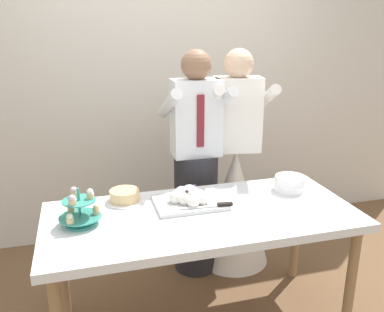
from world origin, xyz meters
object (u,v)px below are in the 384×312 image
at_px(dessert_table, 202,224).
at_px(person_groom, 196,177).
at_px(cupcake_stand, 80,211).
at_px(plate_stack, 289,183).
at_px(person_bride, 235,192).
at_px(round_cake, 125,196).
at_px(main_cake_tray, 190,198).

xyz_separation_m(dessert_table, person_groom, (0.15, 0.64, 0.05)).
xyz_separation_m(cupcake_stand, plate_stack, (1.33, 0.12, -0.03)).
height_order(dessert_table, person_bride, person_bride).
height_order(plate_stack, round_cake, plate_stack).
relative_size(dessert_table, cupcake_stand, 7.83).
bearing_deg(person_bride, person_groom, -173.88).
bearing_deg(plate_stack, person_bride, 109.46).
xyz_separation_m(plate_stack, person_bride, (-0.18, 0.50, -0.24)).
bearing_deg(person_bride, plate_stack, -70.54).
bearing_deg(person_groom, round_cake, -147.31).
height_order(cupcake_stand, main_cake_tray, cupcake_stand).
height_order(main_cake_tray, person_bride, person_bride).
distance_m(cupcake_stand, person_groom, 1.02).
distance_m(person_groom, person_bride, 0.36).
height_order(dessert_table, round_cake, round_cake).
xyz_separation_m(dessert_table, person_bride, (0.47, 0.67, -0.12)).
height_order(round_cake, person_groom, person_groom).
relative_size(cupcake_stand, main_cake_tray, 0.53).
distance_m(dessert_table, round_cake, 0.51).
xyz_separation_m(cupcake_stand, round_cake, (0.27, 0.24, -0.04)).
bearing_deg(plate_stack, dessert_table, -165.58).
relative_size(plate_stack, person_groom, 0.12).
relative_size(main_cake_tray, plate_stack, 2.13).
distance_m(main_cake_tray, round_cake, 0.40).
bearing_deg(round_cake, dessert_table, -33.94).
relative_size(dessert_table, main_cake_tray, 4.13).
bearing_deg(cupcake_stand, person_bride, 28.72).
height_order(dessert_table, cupcake_stand, cupcake_stand).
bearing_deg(cupcake_stand, dessert_table, -3.58).
xyz_separation_m(person_groom, person_bride, (0.32, 0.03, -0.16)).
bearing_deg(main_cake_tray, person_groom, 69.80).
relative_size(round_cake, person_bride, 0.14).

